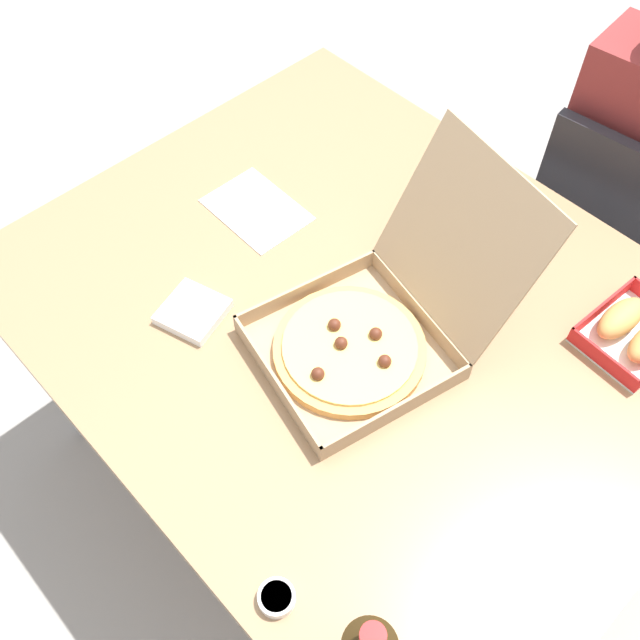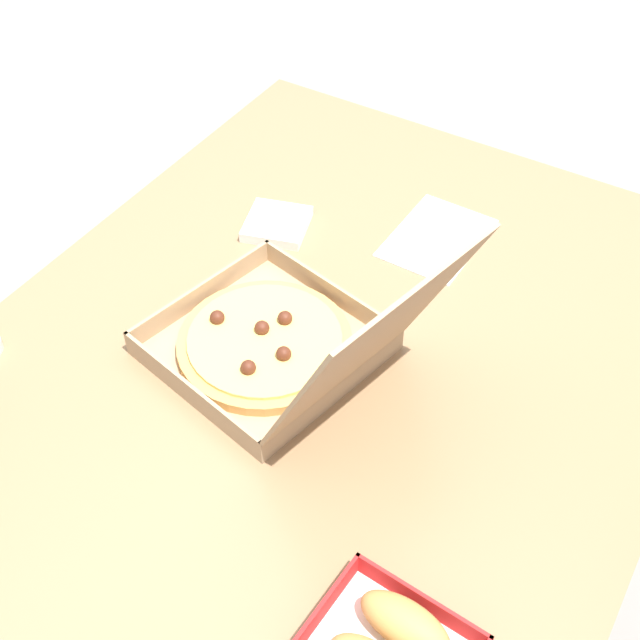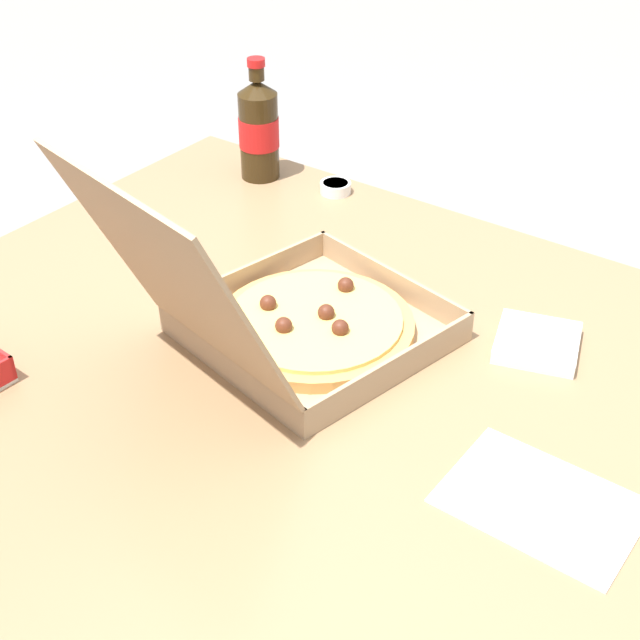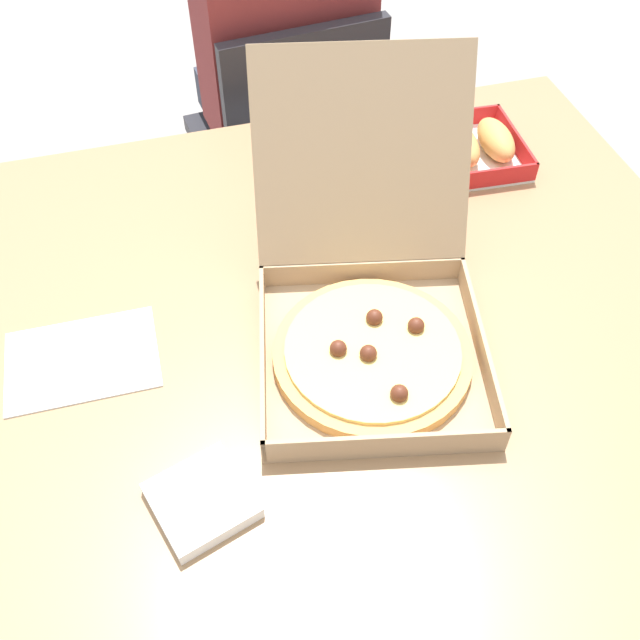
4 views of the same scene
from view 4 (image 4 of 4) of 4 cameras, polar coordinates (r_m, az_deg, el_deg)
The scene contains 8 objects.
ground_plane at distance 1.68m, azimuth -0.42°, elevation -16.61°, with size 10.00×10.00×0.00m, color gray.
dining_table at distance 1.12m, azimuth -0.61°, elevation -2.63°, with size 1.31×1.06×0.72m.
chair at distance 1.81m, azimuth -2.41°, elevation 13.48°, with size 0.44×0.44×0.83m.
diner_person at distance 1.75m, azimuth -3.34°, elevation 20.04°, with size 0.38×0.43×1.15m.
pizza_box_open at distance 1.01m, azimuth 3.99°, elevation 0.05°, with size 0.40×0.50×0.33m.
bread_side_box at distance 1.38m, azimuth 12.30°, elevation 13.31°, with size 0.16×0.20×0.06m.
paper_menu at distance 1.08m, azimuth -18.16°, elevation -2.96°, with size 0.21×0.15×0.00m, color white.
napkin_pile at distance 0.91m, azimuth -9.26°, elevation -13.80°, with size 0.11×0.11×0.02m, color white.
Camera 4 is at (-0.18, -0.67, 1.53)m, focal length 40.80 mm.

